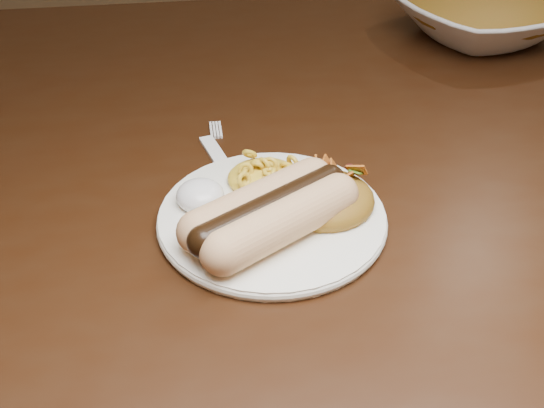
{
  "coord_description": "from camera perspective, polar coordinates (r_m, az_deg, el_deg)",
  "views": [
    {
      "loc": [
        -0.14,
        -0.63,
        1.12
      ],
      "look_at": [
        -0.08,
        -0.17,
        0.77
      ],
      "focal_mm": 42.0,
      "sensor_mm": 36.0,
      "label": 1
    }
  ],
  "objects": [
    {
      "name": "plate",
      "position": [
        0.59,
        0.0,
        -1.21
      ],
      "size": [
        0.23,
        0.23,
        0.01
      ],
      "primitive_type": "cylinder",
      "rotation": [
        0.0,
        0.0,
        0.08
      ],
      "color": "white",
      "rests_on": "table"
    },
    {
      "name": "table",
      "position": [
        0.8,
        3.86,
        1.27
      ],
      "size": [
        1.6,
        0.9,
        0.75
      ],
      "color": "black",
      "rests_on": "floor"
    },
    {
      "name": "fork",
      "position": [
        0.68,
        -4.69,
        3.96
      ],
      "size": [
        0.06,
        0.15,
        0.0
      ],
      "primitive_type": "cube",
      "rotation": [
        0.0,
        0.0,
        0.25
      ],
      "color": "white",
      "rests_on": "table"
    },
    {
      "name": "hotdog",
      "position": [
        0.55,
        -0.1,
        -0.68
      ],
      "size": [
        0.14,
        0.13,
        0.04
      ],
      "rotation": [
        0.0,
        0.0,
        0.54
      ],
      "color": "#F3C787",
      "rests_on": "plate"
    },
    {
      "name": "sour_cream",
      "position": [
        0.59,
        -6.5,
        1.21
      ],
      "size": [
        0.06,
        0.06,
        0.03
      ],
      "primitive_type": "ellipsoid",
      "rotation": [
        0.0,
        0.0,
        0.29
      ],
      "color": "white",
      "rests_on": "plate"
    },
    {
      "name": "mac_and_cheese",
      "position": [
        0.62,
        -0.74,
        3.15
      ],
      "size": [
        0.08,
        0.07,
        0.03
      ],
      "primitive_type": "ellipsoid",
      "rotation": [
        0.0,
        0.0,
        -0.13
      ],
      "color": "yellow",
      "rests_on": "plate"
    },
    {
      "name": "serving_bowl",
      "position": [
        1.03,
        18.32,
        15.75
      ],
      "size": [
        0.32,
        0.32,
        0.06
      ],
      "primitive_type": "imported",
      "rotation": [
        0.0,
        0.0,
        0.3
      ],
      "color": "white",
      "rests_on": "table"
    },
    {
      "name": "bowl_filling",
      "position": [
        1.02,
        18.53,
        16.74
      ],
      "size": [
        0.27,
        0.27,
        0.06
      ],
      "primitive_type": "ellipsoid",
      "rotation": [
        0.0,
        0.0,
        0.2
      ],
      "color": "#B54319",
      "rests_on": "serving_bowl"
    },
    {
      "name": "taco_salad",
      "position": [
        0.59,
        4.72,
        1.2
      ],
      "size": [
        0.1,
        0.09,
        0.04
      ],
      "rotation": [
        0.0,
        0.0,
        -0.04
      ],
      "color": "#B54319",
      "rests_on": "plate"
    }
  ]
}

